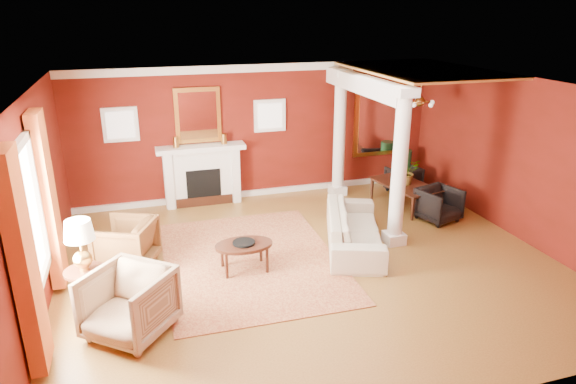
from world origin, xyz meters
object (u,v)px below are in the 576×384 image
object	(u,v)px
side_table	(82,252)
armchair_leopard	(126,241)
sofa	(354,222)
dining_table	(406,188)
coffee_table	(244,246)
armchair_stripe	(128,301)

from	to	relation	value
side_table	armchair_leopard	bearing A→B (deg)	66.99
sofa	side_table	size ratio (longest dim) A/B	1.68
sofa	dining_table	xyz separation A→B (m)	(1.81, 1.44, -0.04)
sofa	coffee_table	xyz separation A→B (m)	(-2.06, -0.32, -0.03)
armchair_leopard	side_table	xyz separation A→B (m)	(-0.52, -1.23, 0.47)
coffee_table	sofa	bearing A→B (deg)	8.96
side_table	dining_table	size ratio (longest dim) A/B	0.93
dining_table	sofa	bearing A→B (deg)	117.12
sofa	dining_table	size ratio (longest dim) A/B	1.56
armchair_stripe	side_table	distance (m)	1.00
coffee_table	side_table	size ratio (longest dim) A/B	0.68
armchair_stripe	coffee_table	xyz separation A→B (m)	(1.78, 1.25, -0.07)
armchair_stripe	dining_table	distance (m)	6.40
sofa	coffee_table	distance (m)	2.09
armchair_stripe	coffee_table	size ratio (longest dim) A/B	1.06
armchair_stripe	side_table	xyz separation A→B (m)	(-0.55, 0.73, 0.42)
armchair_stripe	coffee_table	world-z (taller)	armchair_stripe
armchair_leopard	dining_table	bearing A→B (deg)	124.76
armchair_stripe	dining_table	xyz separation A→B (m)	(5.65, 3.01, -0.08)
sofa	armchair_stripe	distance (m)	4.15
sofa	dining_table	bearing A→B (deg)	-32.12
coffee_table	armchair_leopard	bearing A→B (deg)	158.72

